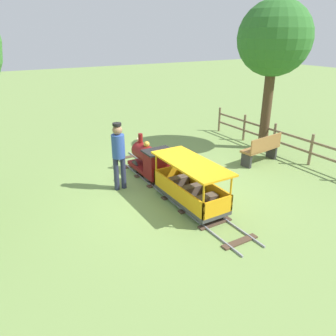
{
  "coord_description": "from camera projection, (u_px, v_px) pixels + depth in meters",
  "views": [
    {
      "loc": [
        -3.65,
        -6.02,
        3.5
      ],
      "look_at": [
        0.0,
        0.1,
        0.55
      ],
      "focal_mm": 35.26,
      "sensor_mm": 36.0,
      "label": 1
    }
  ],
  "objects": [
    {
      "name": "oak_tree_far",
      "position": [
        274.0,
        40.0,
        9.46
      ],
      "size": [
        2.14,
        2.14,
        4.4
      ],
      "color": "#4C3823",
      "rests_on": "ground_plane"
    },
    {
      "name": "fence_section",
      "position": [
        292.0,
        142.0,
        9.71
      ],
      "size": [
        0.08,
        6.78,
        0.9
      ],
      "color": "#756047",
      "rests_on": "ground_plane"
    },
    {
      "name": "ground_plane",
      "position": [
        170.0,
        191.0,
        7.84
      ],
      "size": [
        60.0,
        60.0,
        0.0
      ],
      "primitive_type": "plane",
      "color": "#75934C"
    },
    {
      "name": "passenger_car",
      "position": [
        190.0,
        188.0,
        7.02
      ],
      "size": [
        0.81,
        2.0,
        0.97
      ],
      "color": "#3F3F3F",
      "rests_on": "ground_plane"
    },
    {
      "name": "locomotive",
      "position": [
        151.0,
        160.0,
        8.39
      ],
      "size": [
        0.71,
        1.45,
        0.98
      ],
      "color": "maroon",
      "rests_on": "ground_plane"
    },
    {
      "name": "park_bench",
      "position": [
        262.0,
        149.0,
        9.35
      ],
      "size": [
        1.34,
        0.55,
        0.82
      ],
      "color": "olive",
      "rests_on": "ground_plane"
    },
    {
      "name": "conductor_person",
      "position": [
        119.0,
        151.0,
        7.58
      ],
      "size": [
        0.3,
        0.3,
        1.62
      ],
      "color": "#282D47",
      "rests_on": "ground_plane"
    },
    {
      "name": "track",
      "position": [
        169.0,
        189.0,
        7.89
      ],
      "size": [
        0.75,
        5.7,
        0.04
      ],
      "color": "gray",
      "rests_on": "ground_plane"
    }
  ]
}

